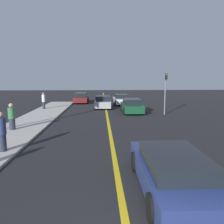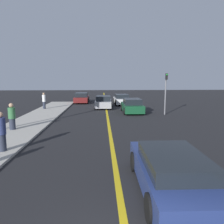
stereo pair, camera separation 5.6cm
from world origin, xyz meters
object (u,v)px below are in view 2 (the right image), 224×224
(pedestrian_far_standing, at_px, (12,117))
(traffic_light, at_px, (166,89))
(car_far_distant, at_px, (103,102))
(pedestrian_mid_group, at_px, (1,132))
(car_oncoming_far, at_px, (82,98))
(pedestrian_by_sign, at_px, (44,101))
(car_near_right_lane, at_px, (171,171))
(car_parked_left_lot, at_px, (122,100))
(car_ahead_center, at_px, (132,106))

(pedestrian_far_standing, distance_m, traffic_light, 12.94)
(car_far_distant, bearing_deg, pedestrian_mid_group, -105.39)
(car_oncoming_far, distance_m, pedestrian_mid_group, 20.62)
(car_far_distant, relative_size, pedestrian_by_sign, 2.43)
(pedestrian_far_standing, bearing_deg, car_near_right_lane, -45.63)
(car_oncoming_far, height_order, pedestrian_far_standing, pedestrian_far_standing)
(car_parked_left_lot, xyz_separation_m, pedestrian_by_sign, (-8.65, -4.18, 0.32))
(car_oncoming_far, distance_m, pedestrian_by_sign, 7.56)
(pedestrian_far_standing, height_order, traffic_light, traffic_light)
(car_near_right_lane, relative_size, pedestrian_by_sign, 2.71)
(car_ahead_center, height_order, car_far_distant, car_far_distant)
(pedestrian_by_sign, bearing_deg, car_oncoming_far, 63.48)
(car_ahead_center, relative_size, traffic_light, 1.10)
(pedestrian_far_standing, relative_size, pedestrian_by_sign, 0.98)
(car_near_right_lane, distance_m, traffic_light, 14.27)
(car_oncoming_far, xyz_separation_m, pedestrian_by_sign, (-3.37, -6.76, 0.30))
(car_near_right_lane, xyz_separation_m, car_far_distant, (-1.84, 18.59, 0.04))
(car_oncoming_far, xyz_separation_m, pedestrian_far_standing, (-2.91, -16.34, 0.27))
(traffic_light, bearing_deg, car_far_distant, 138.80)
(car_near_right_lane, xyz_separation_m, pedestrian_mid_group, (-6.46, 3.64, 0.37))
(car_far_distant, distance_m, car_oncoming_far, 6.33)
(car_near_right_lane, xyz_separation_m, traffic_light, (3.80, 13.65, 1.71))
(car_ahead_center, xyz_separation_m, traffic_light, (2.86, -1.39, 1.67))
(pedestrian_by_sign, height_order, traffic_light, traffic_light)
(car_far_distant, distance_m, car_parked_left_lot, 3.83)
(car_near_right_lane, bearing_deg, pedestrian_by_sign, 115.77)
(car_ahead_center, bearing_deg, car_far_distant, 127.59)
(pedestrian_far_standing, bearing_deg, traffic_light, 26.78)
(car_near_right_lane, relative_size, car_ahead_center, 1.12)
(car_near_right_lane, distance_m, pedestrian_far_standing, 10.99)
(car_parked_left_lot, distance_m, car_oncoming_far, 5.88)
(car_parked_left_lot, bearing_deg, pedestrian_far_standing, -123.31)
(car_oncoming_far, height_order, traffic_light, traffic_light)
(car_far_distant, bearing_deg, car_near_right_lane, -82.57)
(pedestrian_mid_group, xyz_separation_m, pedestrian_by_sign, (-1.69, 13.80, -0.02))
(pedestrian_far_standing, bearing_deg, pedestrian_by_sign, 92.78)
(car_near_right_lane, xyz_separation_m, pedestrian_far_standing, (-7.69, 7.86, 0.32))
(car_far_distant, relative_size, traffic_light, 1.11)
(car_parked_left_lot, bearing_deg, pedestrian_mid_group, -113.72)
(car_near_right_lane, xyz_separation_m, car_oncoming_far, (-4.78, 24.19, 0.05))
(pedestrian_mid_group, distance_m, pedestrian_far_standing, 4.39)
(car_near_right_lane, bearing_deg, pedestrian_mid_group, 151.30)
(car_far_distant, height_order, pedestrian_mid_group, pedestrian_mid_group)
(car_parked_left_lot, relative_size, traffic_light, 1.06)
(pedestrian_mid_group, distance_m, pedestrian_by_sign, 13.90)
(car_near_right_lane, xyz_separation_m, pedestrian_by_sign, (-8.15, 17.44, 0.35))
(car_near_right_lane, height_order, pedestrian_far_standing, pedestrian_far_standing)
(pedestrian_mid_group, bearing_deg, car_near_right_lane, -29.42)
(car_near_right_lane, distance_m, car_far_distant, 18.68)
(car_parked_left_lot, height_order, pedestrian_far_standing, pedestrian_far_standing)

